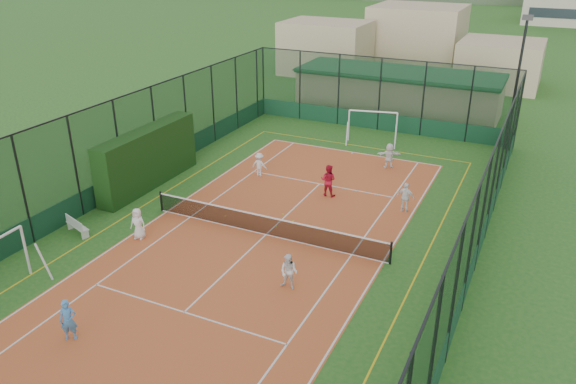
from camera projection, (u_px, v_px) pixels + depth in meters
name	position (u px, v px, depth m)	size (l,w,h in m)	color
ground	(266.00, 235.00, 25.48)	(300.00, 300.00, 0.00)	#215A1F
court_slab	(266.00, 235.00, 25.47)	(11.17, 23.97, 0.01)	#BE562A
tennis_net	(266.00, 225.00, 25.26)	(11.67, 0.12, 1.06)	black
perimeter_fence	(265.00, 185.00, 24.44)	(18.12, 34.12, 5.00)	#10321C
floodlight_ne	(516.00, 85.00, 34.06)	(0.60, 0.26, 8.25)	black
clubhouse	(398.00, 91.00, 42.92)	(15.20, 7.20, 3.15)	tan
hedge_left	(148.00, 158.00, 29.99)	(1.08, 7.20, 3.15)	black
white_bench	(77.00, 225.00, 25.43)	(1.52, 0.42, 0.86)	white
futsal_goal_far	(372.00, 127.00, 36.65)	(3.20, 0.93, 2.06)	white
child_near_left	(138.00, 224.00, 24.90)	(0.71, 0.46, 1.45)	white
child_near_mid	(68.00, 320.00, 18.58)	(0.55, 0.36, 1.51)	#4D92DC
child_near_right	(289.00, 272.00, 21.31)	(0.71, 0.55, 1.46)	white
child_far_left	(259.00, 165.00, 31.49)	(0.88, 0.51, 1.37)	silver
child_far_right	(406.00, 197.00, 27.35)	(0.89, 0.37, 1.51)	white
child_far_back	(389.00, 156.00, 32.61)	(1.38, 0.44, 1.49)	white
coach	(328.00, 180.00, 29.03)	(0.83, 0.64, 1.70)	red
tennis_balls	(282.00, 223.00, 26.42)	(5.68, 1.44, 0.07)	#CCE033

